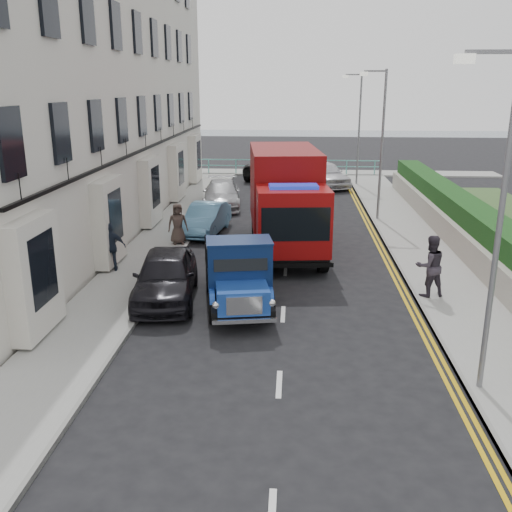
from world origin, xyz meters
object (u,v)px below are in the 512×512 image
at_px(parked_car_front, 166,276).
at_px(lamp_far, 357,123).
at_px(lamp_near, 495,209).
at_px(red_lorry, 285,198).
at_px(bedford_lorry, 239,279).
at_px(lamp_mid, 380,137).

bearing_deg(parked_car_front, lamp_far, 63.26).
xyz_separation_m(lamp_near, red_lorry, (-4.26, 10.85, -1.92)).
relative_size(lamp_far, bedford_lorry, 1.47).
relative_size(lamp_near, bedford_lorry, 1.47).
distance_m(lamp_mid, lamp_far, 10.00).
relative_size(lamp_near, red_lorry, 0.91).
height_order(lamp_far, red_lorry, lamp_far).
bearing_deg(lamp_near, lamp_mid, 90.00).
xyz_separation_m(bedford_lorry, red_lorry, (1.20, 6.70, 1.08)).
distance_m(lamp_far, bedford_lorry, 22.72).
distance_m(lamp_near, bedford_lorry, 7.48).
xyz_separation_m(red_lorry, parked_car_front, (-3.52, -5.89, -1.32)).
bearing_deg(parked_car_front, red_lorry, 52.70).
bearing_deg(lamp_near, parked_car_front, 147.48).
distance_m(lamp_near, parked_car_front, 9.78).
xyz_separation_m(lamp_near, bedford_lorry, (-5.46, 4.15, -3.00)).
bearing_deg(lamp_far, bedford_lorry, -104.02).
bearing_deg(lamp_mid, lamp_far, 90.00).
distance_m(lamp_near, red_lorry, 11.82).
xyz_separation_m(lamp_mid, lamp_far, (0.00, 10.00, 0.00)).
relative_size(lamp_near, parked_car_front, 1.57).
relative_size(lamp_far, red_lorry, 0.91).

